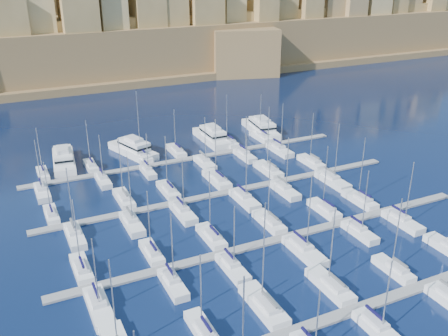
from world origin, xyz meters
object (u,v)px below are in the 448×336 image
motor_yacht_b (133,148)px  motor_yacht_d (261,127)px  motor_yacht_c (212,136)px  motor_yacht_a (64,159)px  sailboat_2 (264,305)px  sailboat_4 (394,269)px

motor_yacht_b → motor_yacht_d: same height
motor_yacht_c → motor_yacht_a: bearing=179.9°
sailboat_2 → sailboat_4: size_ratio=1.28×
sailboat_4 → motor_yacht_c: 70.61m
motor_yacht_b → motor_yacht_c: bearing=0.1°
motor_yacht_b → motor_yacht_d: bearing=1.1°
motor_yacht_a → sailboat_2: bearing=-75.9°
sailboat_4 → motor_yacht_c: (-0.80, 70.60, 0.99)m
motor_yacht_b → motor_yacht_c: same height
sailboat_2 → motor_yacht_c: bearing=71.6°
motor_yacht_b → motor_yacht_d: size_ratio=0.93×
motor_yacht_c → motor_yacht_b: bearing=-179.9°
motor_yacht_a → motor_yacht_c: size_ratio=1.04×
motor_yacht_c → sailboat_2: bearing=-108.4°
sailboat_4 → motor_yacht_a: size_ratio=0.80×
sailboat_2 → motor_yacht_a: size_ratio=1.02×
sailboat_2 → motor_yacht_a: (-17.43, 69.50, 0.94)m
motor_yacht_b → motor_yacht_d: (38.92, 0.74, -0.00)m
motor_yacht_c → motor_yacht_d: same height
sailboat_2 → sailboat_4: sailboat_2 is taller
sailboat_4 → motor_yacht_b: sailboat_4 is taller
motor_yacht_d → sailboat_2: bearing=-119.2°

